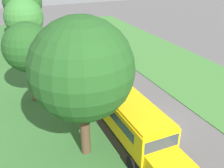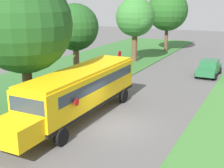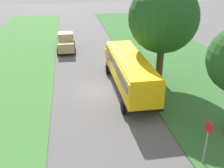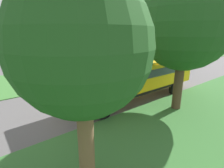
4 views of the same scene
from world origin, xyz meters
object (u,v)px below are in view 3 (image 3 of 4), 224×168
object	(u,v)px
oak_tree_beside_bus	(162,16)
pickup_truck	(66,42)
school_bus	(129,69)
stop_sign	(207,138)

from	to	relation	value
oak_tree_beside_bus	pickup_truck	bearing A→B (deg)	-54.80
school_bus	oak_tree_beside_bus	size ratio (longest dim) A/B	1.37
oak_tree_beside_bus	stop_sign	xyz separation A→B (m)	(1.10, 11.32, -4.38)
school_bus	stop_sign	bearing A→B (deg)	101.09
pickup_truck	stop_sign	xyz separation A→B (m)	(-7.30, 23.23, 0.66)
school_bus	stop_sign	size ratio (longest dim) A/B	4.53
school_bus	oak_tree_beside_bus	xyz separation A→B (m)	(-3.08, -1.24, 4.19)
school_bus	oak_tree_beside_bus	world-z (taller)	oak_tree_beside_bus
school_bus	pickup_truck	distance (m)	14.22
stop_sign	pickup_truck	bearing A→B (deg)	-72.55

